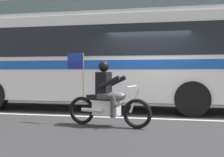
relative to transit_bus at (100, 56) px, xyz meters
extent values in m
plane|color=#2B2B2D|center=(1.78, -1.19, -1.88)|extent=(60.00, 60.00, 0.00)
cube|color=#A39E93|center=(1.78, 3.91, -1.81)|extent=(28.00, 3.80, 0.15)
cube|color=silver|center=(1.78, -1.79, -1.88)|extent=(26.60, 0.14, 0.01)
cube|color=#4C606B|center=(1.78, 5.77, 2.96)|extent=(25.76, 0.10, 1.40)
cube|color=silver|center=(0.00, 0.01, -0.15)|extent=(11.15, 2.60, 2.70)
cube|color=black|center=(0.00, 0.01, 0.40)|extent=(10.26, 2.63, 0.96)
cube|color=#194CB2|center=(0.00, 0.01, -0.35)|extent=(10.93, 2.62, 0.28)
cube|color=#BABCC3|center=(0.00, 0.01, 1.26)|extent=(10.93, 2.47, 0.16)
cylinder|color=black|center=(3.06, -1.17, -1.36)|extent=(1.04, 0.30, 1.04)
torus|color=black|center=(1.72, -3.29, -1.54)|extent=(0.69, 0.22, 0.69)
torus|color=black|center=(0.29, -3.02, -1.54)|extent=(0.69, 0.22, 0.69)
cube|color=silver|center=(0.96, -3.15, -1.44)|extent=(0.68, 0.40, 0.36)
ellipsoid|color=#59565B|center=(1.20, -3.19, -1.16)|extent=(0.52, 0.37, 0.24)
cube|color=black|center=(0.76, -3.11, -1.20)|extent=(0.60, 0.36, 0.12)
cylinder|color=silver|center=(1.66, -3.28, -1.24)|extent=(0.28, 0.11, 0.58)
cylinder|color=silver|center=(1.58, -3.26, -0.92)|extent=(0.16, 0.64, 0.04)
cylinder|color=silver|center=(0.63, -3.25, -1.49)|extent=(0.56, 0.19, 0.09)
cube|color=black|center=(0.89, -3.13, -0.86)|extent=(0.34, 0.41, 0.56)
sphere|color=black|center=(0.89, -3.13, -0.45)|extent=(0.26, 0.26, 0.26)
cylinder|color=#38383D|center=(1.06, -2.98, -1.16)|extent=(0.44, 0.23, 0.15)
cylinder|color=#38383D|center=(1.24, -3.02, -1.40)|extent=(0.13, 0.13, 0.46)
cylinder|color=#38383D|center=(0.99, -3.34, -1.16)|extent=(0.44, 0.23, 0.15)
cylinder|color=#38383D|center=(1.17, -3.37, -1.40)|extent=(0.13, 0.13, 0.46)
cylinder|color=black|center=(1.16, -2.98, -0.82)|extent=(0.53, 0.21, 0.32)
cylinder|color=black|center=(1.09, -3.37, -0.82)|extent=(0.53, 0.21, 0.32)
cylinder|color=olive|center=(0.34, -3.03, -0.73)|extent=(0.02, 0.02, 1.25)
cube|color=#1933A5|center=(0.12, -2.99, -0.21)|extent=(0.44, 0.10, 0.20)
cube|color=navy|center=(0.12, -2.99, -0.41)|extent=(0.44, 0.10, 0.20)
cylinder|color=gold|center=(-0.53, 2.69, -1.44)|extent=(0.22, 0.22, 0.58)
sphere|color=gold|center=(-0.53, 2.69, -1.08)|extent=(0.20, 0.20, 0.20)
cylinder|color=gold|center=(-0.53, 2.55, -1.41)|extent=(0.09, 0.10, 0.09)
camera|label=1|loc=(2.55, -9.91, -0.58)|focal=46.60mm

